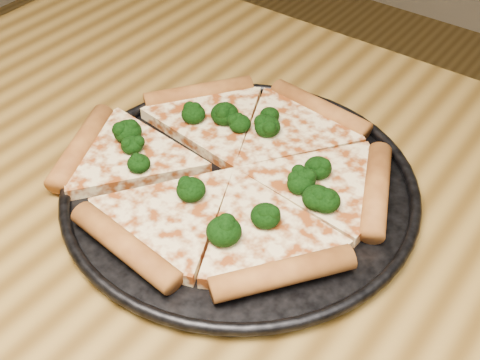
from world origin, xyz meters
The scene contains 3 objects.
pizza_pan centered at (-0.11, 0.11, 0.76)m, with size 0.35×0.35×0.02m.
pizza centered at (-0.13, 0.12, 0.77)m, with size 0.35×0.31×0.02m.
broccoli_florets centered at (-0.12, 0.12, 0.78)m, with size 0.25×0.19×0.02m.
Camera 1 is at (0.17, -0.26, 1.18)m, focal length 47.79 mm.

